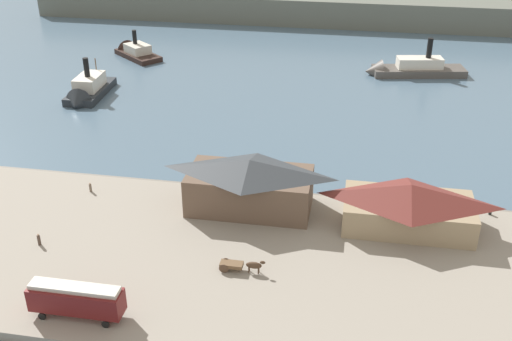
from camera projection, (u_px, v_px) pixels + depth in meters
ground_plane at (265, 185)px, 98.71m from camera, size 320.00×320.00×0.00m
quay_promenade at (237, 262)px, 79.27m from camera, size 110.00×36.00×1.20m
seawall_edge at (261, 193)px, 95.34m from camera, size 110.00×0.80×1.00m
ferry_shed_central_terminal at (250, 184)px, 88.21m from camera, size 18.10×9.33×7.85m
ferry_shed_customs_shed at (409, 205)px, 84.08m from camera, size 18.00×9.59×6.62m
street_tram at (76, 298)px, 68.09m from camera, size 10.70×2.83×4.20m
horse_cart at (240, 265)px, 76.14m from camera, size 5.74×1.47×1.87m
pedestrian_standing_center at (90, 188)px, 93.97m from camera, size 0.38×0.38×1.54m
pedestrian_walking_west at (39, 240)px, 81.27m from camera, size 0.43×0.43×1.72m
mooring_post_east at (490, 212)px, 88.19m from camera, size 0.44×0.44×0.90m
ferry_mid_harbor at (134, 51)px, 159.54m from camera, size 15.56×14.34×9.07m
ferry_near_quay at (87, 91)px, 132.23m from camera, size 7.19×17.04×10.68m
ferry_approaching_east at (407, 69)px, 146.04m from camera, size 24.32×10.10×10.83m
far_headland at (322, 6)px, 192.69m from camera, size 180.00×24.00×8.00m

